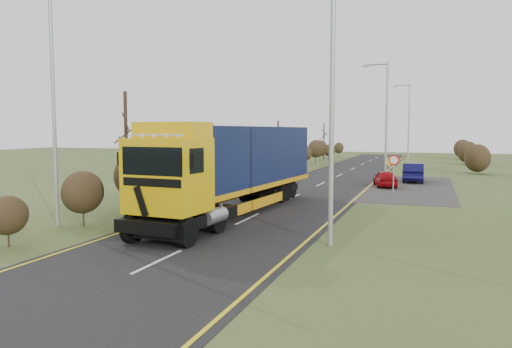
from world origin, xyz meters
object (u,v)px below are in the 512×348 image
object	(u,v)px
car_blue_sedan	(413,173)
speed_sign	(394,166)
car_red_hatchback	(385,179)
streetlight_near	(329,101)
lorry	(234,163)

from	to	relation	value
car_blue_sedan	speed_sign	xyz separation A→B (m)	(-0.98, -7.76, 1.03)
car_red_hatchback	car_blue_sedan	xyz separation A→B (m)	(1.78, 4.49, 0.13)
streetlight_near	lorry	bearing A→B (deg)	137.64
speed_sign	car_blue_sedan	bearing A→B (deg)	82.81
car_blue_sedan	car_red_hatchback	bearing A→B (deg)	66.62
lorry	car_red_hatchback	distance (m)	15.92
car_blue_sedan	streetlight_near	distance (m)	24.79
car_red_hatchback	streetlight_near	bearing A→B (deg)	76.45
car_blue_sedan	speed_sign	distance (m)	7.89
streetlight_near	speed_sign	distance (m)	16.93
lorry	speed_sign	bearing A→B (deg)	63.92
lorry	streetlight_near	size ratio (longest dim) A/B	1.72
lorry	car_red_hatchback	size ratio (longest dim) A/B	4.46
lorry	car_red_hatchback	world-z (taller)	lorry
streetlight_near	car_blue_sedan	bearing A→B (deg)	85.15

